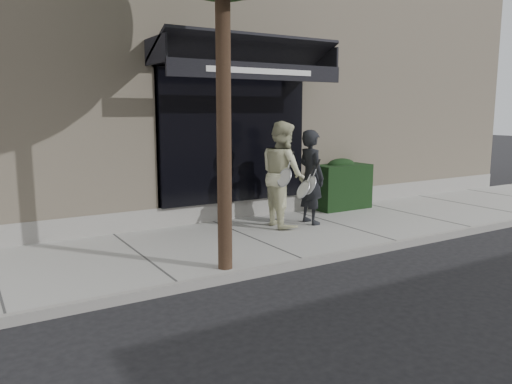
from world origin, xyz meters
TOP-DOWN VIEW (x-y plane):
  - ground at (0.00, 0.00)m, footprint 80.00×80.00m
  - sidewalk at (0.00, 0.00)m, footprint 20.00×3.00m
  - curb at (0.00, -1.55)m, footprint 20.00×0.10m
  - building_facade at (-0.01, 4.96)m, footprint 14.30×8.04m
  - hedge at (1.10, 1.25)m, footprint 1.30×0.70m
  - pedestrian_front at (-0.43, 0.36)m, footprint 0.75×0.87m
  - pedestrian_back at (-1.02, 0.47)m, footprint 0.91×1.09m

SIDE VIEW (x-z plane):
  - ground at x=0.00m, z-range 0.00..0.00m
  - sidewalk at x=0.00m, z-range 0.00..0.12m
  - curb at x=0.00m, z-range 0.00..0.14m
  - hedge at x=1.10m, z-range 0.09..1.23m
  - pedestrian_front at x=-0.43m, z-range 0.12..1.95m
  - pedestrian_back at x=-1.02m, z-range 0.12..2.13m
  - building_facade at x=-0.01m, z-range -0.08..5.56m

